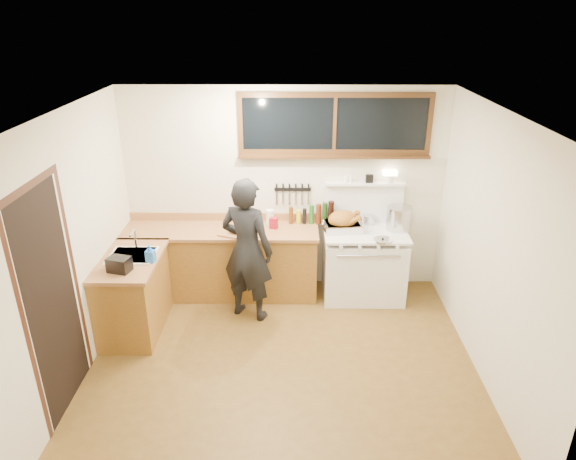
{
  "coord_description": "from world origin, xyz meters",
  "views": [
    {
      "loc": [
        0.1,
        -4.38,
        3.44
      ],
      "look_at": [
        0.05,
        0.85,
        1.15
      ],
      "focal_mm": 32.0,
      "sensor_mm": 36.0,
      "label": 1
    }
  ],
  "objects_px": {
    "vintage_stove": "(363,262)",
    "man": "(247,250)",
    "cutting_board": "(237,230)",
    "roast_turkey": "(343,222)"
  },
  "relations": [
    {
      "from": "man",
      "to": "roast_turkey",
      "type": "xyz_separation_m",
      "value": [
        1.14,
        0.51,
        0.14
      ]
    },
    {
      "from": "vintage_stove",
      "to": "cutting_board",
      "type": "distance_m",
      "value": 1.65
    },
    {
      "from": "vintage_stove",
      "to": "roast_turkey",
      "type": "relative_size",
      "value": 3.16
    },
    {
      "from": "man",
      "to": "cutting_board",
      "type": "bearing_deg",
      "value": 112.18
    },
    {
      "from": "vintage_stove",
      "to": "man",
      "type": "bearing_deg",
      "value": -160.85
    },
    {
      "from": "vintage_stove",
      "to": "roast_turkey",
      "type": "xyz_separation_m",
      "value": [
        -0.28,
        0.02,
        0.54
      ]
    },
    {
      "from": "roast_turkey",
      "to": "vintage_stove",
      "type": "bearing_deg",
      "value": -3.53
    },
    {
      "from": "vintage_stove",
      "to": "man",
      "type": "height_order",
      "value": "man"
    },
    {
      "from": "man",
      "to": "cutting_board",
      "type": "distance_m",
      "value": 0.41
    },
    {
      "from": "roast_turkey",
      "to": "man",
      "type": "bearing_deg",
      "value": -155.88
    }
  ]
}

